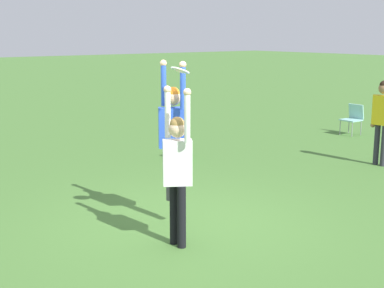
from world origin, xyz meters
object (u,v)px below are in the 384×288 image
at_px(camping_chair_0, 353,117).
at_px(cooler_box, 180,152).
at_px(person_defending, 177,163).
at_px(frisbee, 180,70).
at_px(person_spectator_near, 382,114).
at_px(person_jumping, 173,128).

height_order(camping_chair_0, cooler_box, camping_chair_0).
xyz_separation_m(person_defending, camping_chair_0, (-3.57, 8.87, -0.65)).
bearing_deg(cooler_box, frisbee, -36.23).
distance_m(person_defending, person_spectator_near, 6.32).
height_order(camping_chair_0, person_spectator_near, person_spectator_near).
distance_m(person_defending, camping_chair_0, 9.58).
height_order(person_jumping, person_spectator_near, person_jumping).
height_order(person_defending, camping_chair_0, person_defending).
bearing_deg(person_defending, person_jumping, -90.00).
bearing_deg(camping_chair_0, cooler_box, 84.96).
distance_m(camping_chair_0, cooler_box, 5.79).
xyz_separation_m(person_jumping, person_defending, (0.77, -0.49, -0.31)).
bearing_deg(frisbee, cooler_box, 143.77).
height_order(frisbee, camping_chair_0, frisbee).
bearing_deg(person_jumping, person_spectator_near, 34.28).
distance_m(person_spectator_near, cooler_box, 4.60).
distance_m(frisbee, person_spectator_near, 6.18).
bearing_deg(person_spectator_near, cooler_box, -141.63).
height_order(person_jumping, person_defending, person_jumping).
xyz_separation_m(person_defending, person_spectator_near, (-0.96, 6.25, -0.02)).
xyz_separation_m(person_jumping, person_spectator_near, (-0.19, 5.76, -0.33)).
relative_size(person_spectator_near, cooler_box, 3.98).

